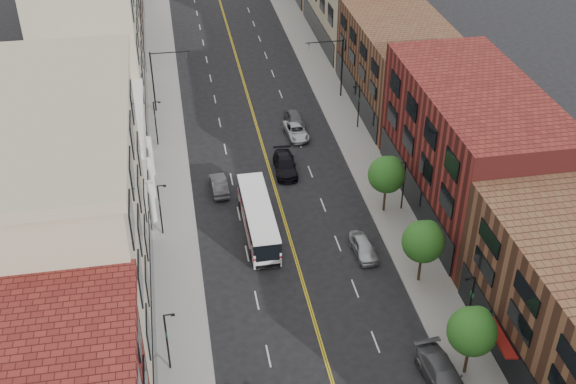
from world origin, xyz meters
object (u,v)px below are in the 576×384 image
car_lane_a (285,165)px  car_lane_behind (219,185)px  car_parked_mid (443,375)px  car_lane_c (295,119)px  city_bus (258,217)px  car_parked_far (364,247)px  car_lane_b (296,131)px

car_lane_a → car_lane_behind: bearing=-158.0°
car_parked_mid → car_lane_a: size_ratio=1.07×
car_lane_a → car_lane_c: (2.76, 9.50, -0.01)m
city_bus → car_lane_behind: (-2.82, 7.14, -0.92)m
car_lane_a → car_lane_c: size_ratio=1.19×
car_lane_c → car_parked_mid: bearing=-89.2°
car_parked_mid → car_lane_a: bearing=96.0°
car_parked_far → car_lane_a: 14.92m
car_parked_far → car_lane_b: (-1.89, 21.20, -0.07)m
car_parked_far → car_lane_b: car_parked_far is taller
car_lane_behind → car_lane_a: bearing=-163.0°
city_bus → car_lane_behind: bearing=111.3°
city_bus → car_lane_a: city_bus is taller
city_bus → car_lane_b: 17.74m
car_parked_mid → car_parked_far: car_parked_mid is taller
car_lane_b → car_parked_far: bearing=-89.7°
car_parked_far → car_lane_a: size_ratio=0.80×
car_parked_mid → car_parked_far: bearing=90.7°
car_parked_far → car_lane_b: size_ratio=0.90×
car_lane_behind → car_lane_b: 13.18m
car_parked_mid → car_parked_far: 14.94m
car_lane_a → car_parked_far: bearing=-70.7°
car_parked_far → car_lane_c: (-1.54, 23.79, 0.03)m
car_parked_mid → car_lane_behind: car_parked_mid is taller
city_bus → car_lane_a: (4.08, 9.57, -0.86)m
car_lane_behind → car_lane_c: car_lane_c is taller
car_parked_far → car_lane_c: car_lane_c is taller
car_parked_far → car_lane_c: 23.84m
car_parked_mid → car_lane_b: size_ratio=1.20×
city_bus → car_lane_b: city_bus is taller
car_lane_b → car_parked_mid: bearing=-89.3°
city_bus → car_lane_c: city_bus is taller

